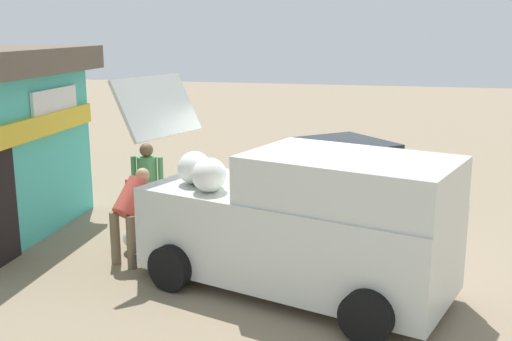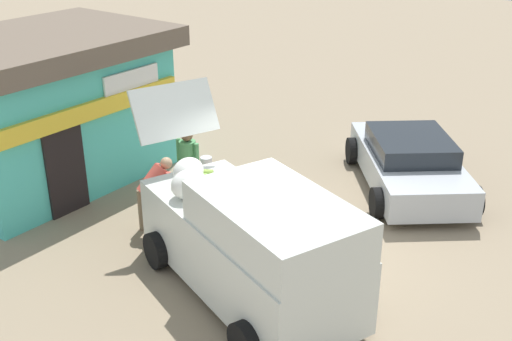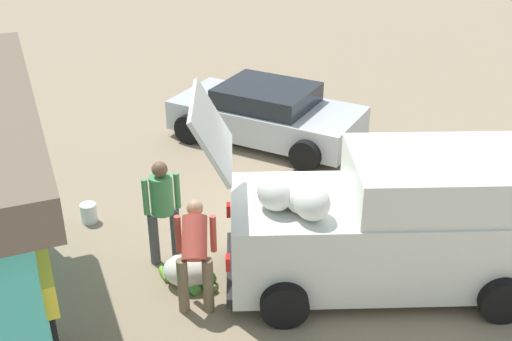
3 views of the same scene
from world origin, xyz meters
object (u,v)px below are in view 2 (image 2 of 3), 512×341
(parked_sedan, at_px, (409,163))
(vendor_standing, at_px, (188,163))
(storefront_bar, at_px, (46,107))
(unloaded_banana_pile, at_px, (172,212))
(paint_bucket, at_px, (206,164))
(delivery_van, at_px, (250,241))
(customer_bending, at_px, (153,189))

(parked_sedan, relative_size, vendor_standing, 2.48)
(storefront_bar, height_order, parked_sedan, storefront_bar)
(storefront_bar, bearing_deg, unloaded_banana_pile, -86.56)
(unloaded_banana_pile, distance_m, paint_bucket, 2.53)
(unloaded_banana_pile, bearing_deg, vendor_standing, 14.70)
(vendor_standing, relative_size, paint_bucket, 5.05)
(parked_sedan, xyz_separation_m, paint_bucket, (-2.16, 4.05, -0.42))
(vendor_standing, bearing_deg, paint_bucket, 32.58)
(storefront_bar, relative_size, paint_bucket, 16.15)
(storefront_bar, distance_m, paint_bucket, 3.77)
(storefront_bar, height_order, vendor_standing, storefront_bar)
(storefront_bar, distance_m, parked_sedan, 8.02)
(parked_sedan, bearing_deg, delivery_van, 178.81)
(customer_bending, bearing_deg, unloaded_banana_pile, 0.78)
(parked_sedan, xyz_separation_m, customer_bending, (-4.84, 2.87, 0.31))
(parked_sedan, bearing_deg, paint_bucket, 118.13)
(unloaded_banana_pile, bearing_deg, parked_sedan, -33.18)
(customer_bending, distance_m, paint_bucket, 3.01)
(delivery_van, distance_m, unloaded_banana_pile, 3.02)
(delivery_van, relative_size, parked_sedan, 1.20)
(delivery_van, height_order, vendor_standing, delivery_van)
(vendor_standing, distance_m, customer_bending, 1.16)
(paint_bucket, bearing_deg, storefront_bar, 135.44)
(parked_sedan, relative_size, unloaded_banana_pile, 4.71)
(parked_sedan, xyz_separation_m, unloaded_banana_pile, (-4.40, 2.88, -0.37))
(storefront_bar, height_order, paint_bucket, storefront_bar)
(unloaded_banana_pile, bearing_deg, delivery_van, -108.13)
(storefront_bar, relative_size, customer_bending, 3.70)
(storefront_bar, height_order, unloaded_banana_pile, storefront_bar)
(vendor_standing, bearing_deg, storefront_bar, 104.99)
(vendor_standing, relative_size, customer_bending, 1.16)
(vendor_standing, bearing_deg, customer_bending, -170.58)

